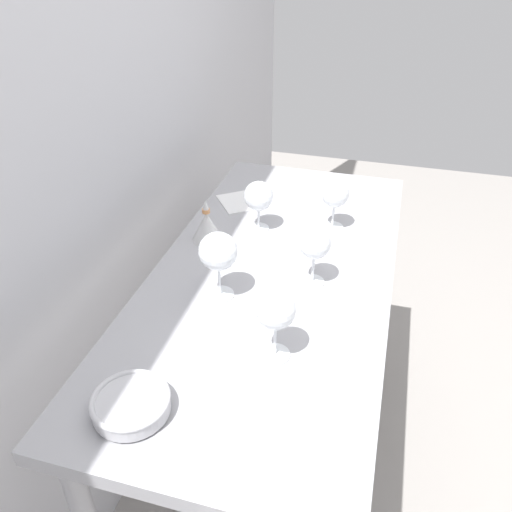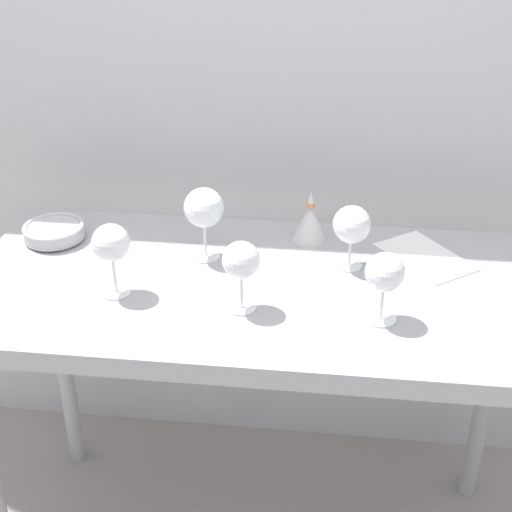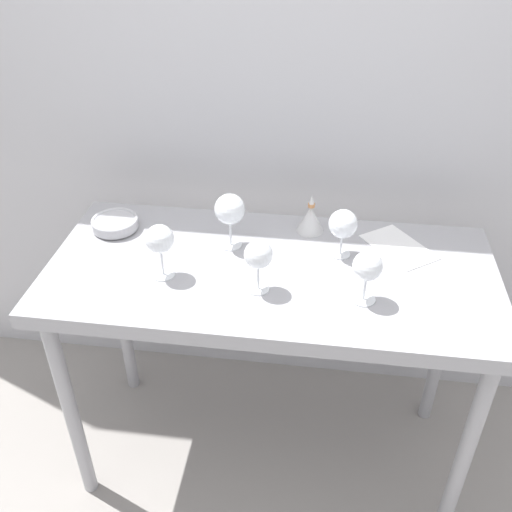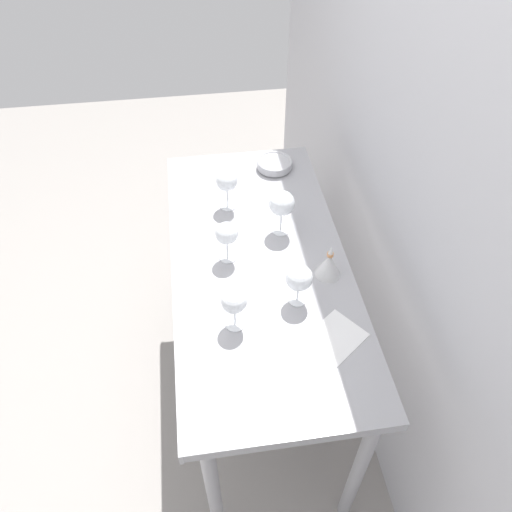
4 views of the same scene
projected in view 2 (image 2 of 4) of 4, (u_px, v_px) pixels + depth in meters
back_wall at (280, 59)px, 1.96m from camera, size 3.80×0.04×2.60m
steel_counter at (258, 319)px, 1.78m from camera, size 1.40×0.65×0.90m
wine_glass_near_right at (385, 274)px, 1.54m from camera, size 0.09×0.09×0.16m
wine_glass_far_right at (352, 226)px, 1.74m from camera, size 0.09×0.09×0.16m
wine_glass_far_left at (204, 209)px, 1.77m from camera, size 0.10×0.10×0.19m
wine_glass_near_center at (241, 262)px, 1.57m from camera, size 0.08×0.08×0.17m
wine_glass_near_left at (111, 245)px, 1.63m from camera, size 0.09×0.09×0.17m
tasting_sheet_upper at (425, 257)px, 1.83m from camera, size 0.26×0.28×0.00m
tasting_bowl at (54, 231)px, 1.91m from camera, size 0.16×0.16×0.04m
decanter_funnel at (310, 222)px, 1.90m from camera, size 0.09×0.09×0.14m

